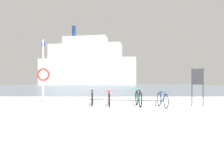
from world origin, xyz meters
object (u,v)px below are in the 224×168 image
bicycle_2 (139,98)px  ferry_ship (87,65)px  bicycle_3 (163,100)px  bicycle_1 (109,99)px  bicycle_0 (93,98)px  info_sign (198,80)px  rescue_post (44,73)px

bicycle_2 → ferry_ship: ferry_ship is taller
bicycle_3 → bicycle_1: bearing=170.0°
bicycle_0 → bicycle_2: bearing=-12.2°
bicycle_3 → info_sign: size_ratio=0.91×
bicycle_3 → info_sign: 2.03m
ferry_ship → bicycle_2: bearing=-81.0°
bicycle_1 → rescue_post: (-3.63, 1.39, 1.31)m
bicycle_0 → rescue_post: bearing=160.3°
rescue_post → bicycle_1: bearing=-21.0°
rescue_post → info_sign: bearing=-10.3°
rescue_post → bicycle_0: bearing=-19.7°
bicycle_0 → info_sign: size_ratio=0.95×
info_sign → rescue_post: size_ratio=0.53×
rescue_post → bicycle_2: bearing=-16.4°
bicycle_0 → info_sign: 5.15m
bicycle_3 → ferry_ship: size_ratio=0.04×
ferry_ship → bicycle_1: bearing=-82.0°
bicycle_0 → bicycle_3: bicycle_0 is taller
ferry_ship → bicycle_0: bearing=-82.5°
bicycle_0 → bicycle_1: bicycle_0 is taller
bicycle_3 → ferry_ship: 81.25m
bicycle_2 → bicycle_3: 1.10m
info_sign → bicycle_2: bearing=-178.7°
bicycle_2 → info_sign: bearing=1.3°
bicycle_1 → ferry_ship: size_ratio=0.04×
bicycle_0 → bicycle_2: 2.29m
bicycle_3 → rescue_post: size_ratio=0.48×
bicycle_1 → bicycle_2: size_ratio=1.01×
bicycle_2 → bicycle_1: bearing=176.3°
bicycle_3 → bicycle_2: bearing=162.0°
bicycle_1 → rescue_post: bearing=159.0°
bicycle_1 → ferry_ship: 80.45m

